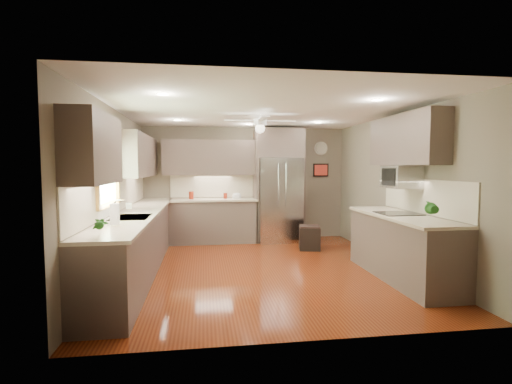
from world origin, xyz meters
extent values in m
plane|color=#521B0B|center=(0.00, 0.00, 0.00)|extent=(5.00, 5.00, 0.00)
plane|color=white|center=(0.00, 0.00, 2.50)|extent=(5.00, 5.00, 0.00)
plane|color=#6A6151|center=(0.00, 2.50, 1.25)|extent=(4.50, 0.00, 4.50)
plane|color=#6A6151|center=(0.00, -2.50, 1.25)|extent=(4.50, 0.00, 4.50)
plane|color=#6A6151|center=(-2.25, 0.00, 1.25)|extent=(0.00, 5.00, 5.00)
plane|color=#6A6151|center=(2.25, 0.00, 1.25)|extent=(0.00, 5.00, 5.00)
cylinder|color=maroon|center=(-1.19, 2.22, 1.02)|extent=(0.13, 0.13, 0.16)
cylinder|color=maroon|center=(-0.47, 2.24, 1.00)|extent=(0.09, 0.09, 0.12)
imported|color=white|center=(-2.07, 0.13, 1.03)|extent=(0.10, 0.10, 0.19)
imported|color=#20601B|center=(-1.95, -2.00, 1.07)|extent=(0.15, 0.11, 0.27)
imported|color=#20601B|center=(1.93, -1.49, 1.11)|extent=(0.22, 0.20, 0.35)
imported|color=beige|center=(-0.22, 2.18, 0.96)|extent=(0.20, 0.20, 0.05)
cube|color=#4F4039|center=(-1.95, 0.15, 0.45)|extent=(0.60, 4.70, 0.90)
cube|color=beige|center=(-1.94, 0.15, 0.92)|extent=(0.65, 4.70, 0.04)
cube|color=#BEB39D|center=(-2.24, 0.15, 1.20)|extent=(0.02, 4.70, 0.50)
cube|color=#4F4039|center=(-0.72, 2.20, 0.45)|extent=(1.85, 0.60, 0.90)
cube|color=beige|center=(-0.72, 2.19, 0.92)|extent=(1.85, 0.65, 0.04)
cube|color=#BEB39D|center=(-0.72, 2.49, 1.20)|extent=(1.85, 0.02, 0.50)
cube|color=#4F4039|center=(-2.08, -1.60, 1.83)|extent=(0.33, 1.20, 0.75)
cube|color=#4F4039|center=(-2.08, 1.30, 1.83)|extent=(0.33, 2.40, 0.75)
cube|color=#4F4039|center=(-0.72, 2.33, 1.83)|extent=(2.15, 0.33, 0.75)
cube|color=#4F4039|center=(2.08, -0.55, 2.03)|extent=(0.33, 1.70, 0.75)
cube|color=#BFF2B2|center=(-2.23, -0.50, 1.55)|extent=(0.01, 1.00, 0.80)
cube|color=olive|center=(-2.21, -0.50, 1.98)|extent=(0.05, 1.12, 0.06)
cube|color=olive|center=(-2.21, -0.50, 1.12)|extent=(0.05, 1.12, 0.06)
cube|color=olive|center=(-2.21, -1.03, 1.55)|extent=(0.05, 0.06, 0.80)
cube|color=olive|center=(-2.21, 0.03, 1.55)|extent=(0.05, 0.06, 0.80)
cube|color=silver|center=(-1.93, -0.50, 0.93)|extent=(0.50, 0.70, 0.03)
cube|color=#262626|center=(-1.93, -0.50, 0.89)|extent=(0.44, 0.62, 0.05)
cylinder|color=silver|center=(-2.13, -0.50, 1.05)|extent=(0.02, 0.02, 0.24)
cylinder|color=silver|center=(-2.07, -0.50, 1.17)|extent=(0.16, 0.02, 0.02)
cube|color=silver|center=(0.70, 2.14, 0.91)|extent=(0.92, 0.72, 1.82)
cube|color=black|center=(0.70, 1.80, 0.66)|extent=(0.88, 0.02, 0.02)
cube|color=black|center=(0.70, 1.79, 1.25)|extent=(0.01, 0.02, 1.00)
cylinder|color=silver|center=(0.62, 1.76, 1.25)|extent=(0.02, 0.02, 0.90)
cylinder|color=silver|center=(0.78, 1.76, 1.25)|extent=(0.02, 0.02, 0.90)
cube|color=#4F4039|center=(0.70, 2.20, 2.14)|extent=(1.04, 0.60, 0.63)
cube|color=#4F4039|center=(0.20, 2.20, 0.91)|extent=(0.06, 0.60, 1.82)
cube|color=#4F4039|center=(1.20, 2.20, 0.91)|extent=(0.06, 0.60, 1.82)
cube|color=#4F4039|center=(1.93, -0.80, 0.45)|extent=(0.65, 2.20, 0.90)
cube|color=beige|center=(1.91, -0.80, 0.92)|extent=(0.70, 2.20, 0.04)
cube|color=#BEB39D|center=(2.24, -0.80, 1.20)|extent=(0.02, 2.20, 0.50)
cube|color=black|center=(1.91, -0.70, 0.94)|extent=(0.56, 0.52, 0.01)
cube|color=silver|center=(2.03, -0.55, 1.48)|extent=(0.42, 0.55, 0.34)
cube|color=black|center=(1.82, -0.55, 1.48)|extent=(0.02, 0.40, 0.26)
cylinder|color=white|center=(0.00, 0.30, 2.46)|extent=(0.03, 0.03, 0.08)
cylinder|color=white|center=(0.00, 0.30, 2.36)|extent=(0.22, 0.22, 0.10)
sphere|color=white|center=(0.00, 0.30, 2.26)|extent=(0.16, 0.16, 0.16)
cube|color=white|center=(0.35, 0.30, 2.38)|extent=(0.48, 0.11, 0.01)
cube|color=white|center=(0.00, 0.65, 2.38)|extent=(0.11, 0.48, 0.01)
cube|color=white|center=(-0.35, 0.30, 2.38)|extent=(0.48, 0.11, 0.01)
cube|color=white|center=(0.00, -0.05, 2.38)|extent=(0.11, 0.48, 0.01)
cylinder|color=white|center=(-1.40, 1.30, 2.49)|extent=(0.14, 0.14, 0.01)
cylinder|color=white|center=(1.30, 1.30, 2.49)|extent=(0.14, 0.14, 0.01)
cylinder|color=white|center=(-1.40, -1.20, 2.49)|extent=(0.14, 0.14, 0.01)
cylinder|color=white|center=(1.30, -1.20, 2.49)|extent=(0.14, 0.14, 0.01)
cylinder|color=white|center=(0.00, 1.80, 2.49)|extent=(0.14, 0.14, 0.01)
cylinder|color=white|center=(1.75, 2.48, 2.05)|extent=(0.30, 0.03, 0.30)
cylinder|color=silver|center=(1.75, 2.47, 2.05)|extent=(0.29, 0.00, 0.29)
cube|color=black|center=(1.75, 2.48, 1.55)|extent=(0.36, 0.03, 0.30)
cube|color=red|center=(1.75, 2.46, 1.55)|extent=(0.30, 0.01, 0.24)
cube|color=black|center=(1.13, 1.22, 0.23)|extent=(0.47, 0.47, 0.44)
cube|color=black|center=(1.13, 1.22, 0.46)|extent=(0.44, 0.44, 0.03)
cylinder|color=white|center=(-1.96, -1.28, 1.08)|extent=(0.11, 0.11, 0.25)
cylinder|color=silver|center=(-1.96, -1.28, 1.09)|extent=(0.02, 0.02, 0.27)
camera|label=1|loc=(-0.92, -5.77, 1.64)|focal=26.00mm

